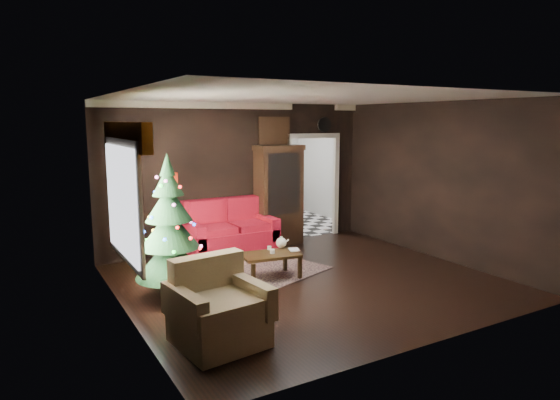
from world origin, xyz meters
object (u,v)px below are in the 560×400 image
armchair (218,304)px  wall_clock (324,125)px  loveseat (231,228)px  kitchen_table (273,211)px  floor_lamp (172,220)px  curio_cabinet (279,197)px  teapot (281,242)px  coffee_table (270,266)px  christmas_tree (169,225)px

armchair → wall_clock: bearing=36.3°
loveseat → kitchen_table: size_ratio=2.27×
floor_lamp → wall_clock: size_ratio=4.90×
loveseat → curio_cabinet: bearing=10.8°
curio_cabinet → floor_lamp: 2.43m
floor_lamp → wall_clock: wall_clock is taller
wall_clock → teapot: bearing=-138.7°
floor_lamp → armchair: floor_lamp is taller
teapot → coffee_table: bearing=-146.8°
armchair → teapot: bearing=38.4°
armchair → kitchen_table: size_ratio=1.27×
armchair → kitchen_table: 6.09m
floor_lamp → teapot: bearing=-36.9°
loveseat → coffee_table: 1.68m
loveseat → floor_lamp: bearing=-164.5°
loveseat → armchair: size_ratio=1.78×
loveseat → kitchen_table: bearing=42.5°
coffee_table → kitchen_table: size_ratio=1.18×
floor_lamp → kitchen_table: (3.02, 1.99, -0.45)m
coffee_table → armchair: bearing=-132.6°
curio_cabinet → floor_lamp: bearing=-166.7°
wall_clock → armchair: bearing=-136.7°
teapot → kitchen_table: 3.46m
christmas_tree → armchair: 1.72m
wall_clock → coffee_table: bearing=-139.7°
coffee_table → teapot: bearing=33.2°
coffee_table → wall_clock: 3.84m
teapot → floor_lamp: bearing=143.1°
loveseat → floor_lamp: 1.30m
christmas_tree → teapot: 2.04m
christmas_tree → armchair: (0.03, -1.61, -0.59)m
wall_clock → kitchen_table: size_ratio=0.43×
curio_cabinet → wall_clock: (1.20, 0.18, 1.43)m
christmas_tree → teapot: size_ratio=9.48×
armchair → curio_cabinet: bearing=45.1°
curio_cabinet → wall_clock: size_ratio=5.94×
coffee_table → curio_cabinet: bearing=57.0°
floor_lamp → christmas_tree: 1.51m
christmas_tree → coffee_table: bearing=3.6°
loveseat → armchair: 3.75m
armchair → teapot: 2.71m
loveseat → teapot: (0.26, -1.44, 0.00)m
christmas_tree → floor_lamp: bearing=71.8°
floor_lamp → armchair: size_ratio=1.64×
floor_lamp → christmas_tree: bearing=-108.2°
christmas_tree → kitchen_table: (3.48, 3.41, -0.68)m
christmas_tree → armchair: size_ratio=1.94×
loveseat → wall_clock: bearing=9.7°
kitchen_table → floor_lamp: bearing=-146.6°
teapot → kitchen_table: kitchen_table is taller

